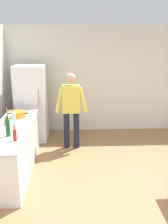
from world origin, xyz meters
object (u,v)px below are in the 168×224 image
object	(u,v)px
utensil_jar	(7,120)
bottle_wine_green	(8,127)
refrigerator	(31,103)
bottle_water_clear	(14,119)
bottle_sauce_red	(15,135)
cooking_pot	(18,114)
person	(71,106)

from	to	relation	value
utensil_jar	bottle_wine_green	world-z (taller)	bottle_wine_green
refrigerator	bottle_water_clear	xyz separation A→B (m)	(-0.07, -1.54, 0.13)
bottle_water_clear	bottle_sauce_red	distance (m)	0.68
utensil_jar	bottle_sauce_red	bearing A→B (deg)	-67.94
refrigerator	bottle_sauce_red	size ratio (longest dim) A/B	7.50
refrigerator	utensil_jar	world-z (taller)	refrigerator
cooking_pot	utensil_jar	size ratio (longest dim) A/B	1.25
utensil_jar	bottle_wine_green	xyz separation A→B (m)	(0.16, -0.58, 0.07)
bottle_water_clear	bottle_sauce_red	size ratio (longest dim) A/B	1.25
cooking_pot	bottle_wine_green	size ratio (longest dim) A/B	1.18
person	cooking_pot	bearing A→B (deg)	-155.52
refrigerator	cooking_pot	xyz separation A→B (m)	(-0.10, -1.03, 0.06)
bottle_sauce_red	person	bearing A→B (deg)	62.33
refrigerator	bottle_wine_green	bearing A→B (deg)	-91.80
cooking_pot	utensil_jar	distance (m)	0.42
person	utensil_jar	distance (m)	1.47
person	cooking_pot	size ratio (longest dim) A/B	4.25
bottle_wine_green	bottle_sauce_red	bearing A→B (deg)	-52.72
cooking_pot	refrigerator	bearing A→B (deg)	84.31
utensil_jar	person	bearing A→B (deg)	36.68
cooking_pot	bottle_water_clear	bearing A→B (deg)	-85.85
person	bottle_wine_green	xyz separation A→B (m)	(-1.01, -1.45, 0.07)
bottle_water_clear	bottle_wine_green	distance (m)	0.46
refrigerator	bottle_sauce_red	bearing A→B (deg)	-87.77
refrigerator	bottle_sauce_red	distance (m)	2.21
cooking_pot	bottle_sauce_red	size ratio (longest dim) A/B	1.67
utensil_jar	bottle_sauce_red	xyz separation A→B (m)	(0.31, -0.77, 0.02)
utensil_jar	bottle_wine_green	distance (m)	0.60
refrigerator	bottle_water_clear	bearing A→B (deg)	-92.44
refrigerator	bottle_sauce_red	xyz separation A→B (m)	(0.09, -2.20, 0.10)
bottle_water_clear	utensil_jar	bearing A→B (deg)	144.78
refrigerator	cooking_pot	size ratio (longest dim) A/B	4.50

